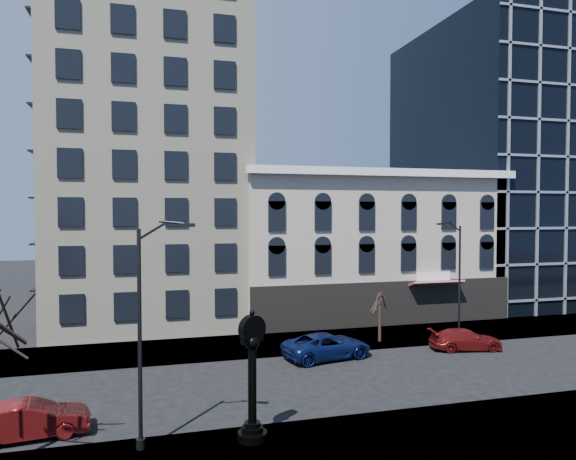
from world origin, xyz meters
name	(u,v)px	position (x,y,z in m)	size (l,w,h in m)	color
ground	(271,385)	(0.00, 0.00, 0.00)	(160.00, 160.00, 0.00)	black
sidewalk_far	(244,346)	(0.00, 8.00, 0.06)	(160.00, 6.00, 0.12)	gray
sidewalk_near	(320,453)	(0.00, -8.00, 0.06)	(160.00, 6.00, 0.12)	gray
cream_tower	(148,90)	(-6.11, 18.88, 19.32)	(15.90, 15.40, 42.50)	beige
victorian_row	(363,247)	(12.00, 15.89, 6.00)	(22.60, 11.19, 12.50)	#B3A593
glass_office	(517,166)	(32.00, 20.91, 14.00)	(20.00, 20.15, 28.00)	black
street_clock	(252,381)	(-2.23, -6.33, 2.44)	(1.16, 1.16, 5.13)	black
street_lamp_near	(155,274)	(-5.87, -6.26, 6.78)	(2.15, 1.13, 8.82)	black
street_lamp_far	(453,249)	(14.58, 5.86, 6.51)	(2.16, 0.73, 8.47)	black
bare_tree_far	(380,299)	(9.28, 6.55, 3.05)	(2.27, 2.27, 3.90)	#332219
car_near_b	(30,420)	(-10.77, -3.61, 0.74)	(1.56, 4.48, 1.48)	maroon
car_far_a	(327,346)	(4.50, 3.94, 0.78)	(2.59, 5.63, 1.56)	#0C194C
car_far_b	(466,339)	(14.00, 3.46, 0.68)	(1.91, 4.69, 1.36)	maroon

